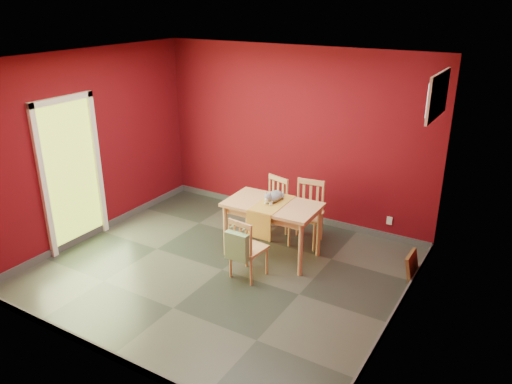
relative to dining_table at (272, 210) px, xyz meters
The scene contains 13 objects.
ground 1.03m from the dining_table, 117.72° to the right, with size 4.50×4.50×0.00m, color #2D342D.
room_shell 1.00m from the dining_table, 117.72° to the right, with size 4.50×4.50×4.50m.
doorway 2.85m from the dining_table, 157.19° to the right, with size 0.06×1.01×2.13m.
window 2.52m from the dining_table, ahead, with size 0.05×0.90×0.50m.
outlet_plate 1.83m from the dining_table, 46.37° to the left, with size 0.08×0.01×0.12m, color silver.
dining_table is the anchor object (origin of this frame).
table_runner 0.13m from the dining_table, 90.00° to the right, with size 0.38×0.75×0.37m.
chair_far_left 0.71m from the dining_table, 119.61° to the left, with size 0.51×0.51×0.88m.
chair_far_right 0.68m from the dining_table, 69.02° to the left, with size 0.49×0.49×0.92m.
chair_near 0.71m from the dining_table, 89.62° to the right, with size 0.42×0.42×0.82m.
tote_bag 0.88m from the dining_table, 90.58° to the right, with size 0.30×0.18×0.43m.
cat 0.21m from the dining_table, 103.90° to the left, with size 0.20×0.39×0.19m, color slate, non-canonical shape.
picture_frame 1.92m from the dining_table, 10.75° to the left, with size 0.13×0.37×0.37m.
Camera 1 is at (3.31, -4.67, 3.38)m, focal length 35.00 mm.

